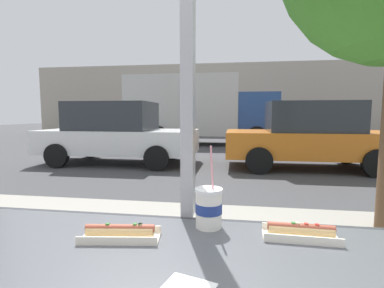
# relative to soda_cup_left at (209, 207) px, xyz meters

# --- Properties ---
(ground_plane) EXTENTS (60.00, 60.00, 0.00)m
(ground_plane) POSITION_rel_soda_cup_left_xyz_m (-0.10, 8.05, -1.08)
(ground_plane) COLOR #424244
(sidewalk_strip) EXTENTS (16.00, 2.80, 0.10)m
(sidewalk_strip) POSITION_rel_soda_cup_left_xyz_m (-0.10, 1.65, -1.03)
(sidewalk_strip) COLOR #9E998E
(sidewalk_strip) RESTS_ON ground
(window_wall) EXTENTS (2.77, 0.20, 2.90)m
(window_wall) POSITION_rel_soda_cup_left_xyz_m (-0.10, 0.13, 0.70)
(window_wall) COLOR #2D2D33
(window_wall) RESTS_ON ground
(building_facade_far) EXTENTS (28.00, 1.20, 4.77)m
(building_facade_far) POSITION_rel_soda_cup_left_xyz_m (-0.10, 18.90, 1.31)
(building_facade_far) COLOR #A89E8E
(building_facade_far) RESTS_ON ground
(soda_cup_left) EXTENTS (0.10, 0.10, 0.30)m
(soda_cup_left) POSITION_rel_soda_cup_left_xyz_m (0.00, 0.00, 0.00)
(soda_cup_left) COLOR silver
(soda_cup_left) RESTS_ON window_counter
(hotdog_tray_near) EXTENTS (0.27, 0.13, 0.05)m
(hotdog_tray_near) POSITION_rel_soda_cup_left_xyz_m (-0.28, -0.15, -0.05)
(hotdog_tray_near) COLOR beige
(hotdog_tray_near) RESTS_ON window_counter
(hotdog_tray_far) EXTENTS (0.25, 0.11, 0.05)m
(hotdog_tray_far) POSITION_rel_soda_cup_left_xyz_m (0.31, -0.05, -0.05)
(hotdog_tray_far) COLOR silver
(hotdog_tray_far) RESTS_ON window_counter
(napkin_wrapper) EXTENTS (0.14, 0.12, 0.00)m
(napkin_wrapper) POSITION_rel_soda_cup_left_xyz_m (-0.01, -0.38, -0.07)
(napkin_wrapper) COLOR white
(napkin_wrapper) RESTS_ON window_counter
(parked_car_white) EXTENTS (4.40, 2.00, 1.75)m
(parked_car_white) POSITION_rel_soda_cup_left_xyz_m (-3.26, 6.75, -0.20)
(parked_car_white) COLOR silver
(parked_car_white) RESTS_ON ground
(parked_car_orange) EXTENTS (4.16, 1.99, 1.73)m
(parked_car_orange) POSITION_rel_soda_cup_left_xyz_m (1.97, 6.75, -0.21)
(parked_car_orange) COLOR orange
(parked_car_orange) RESTS_ON ground
(box_truck) EXTENTS (6.88, 2.44, 3.16)m
(box_truck) POSITION_rel_soda_cup_left_xyz_m (-1.68, 12.38, 0.62)
(box_truck) COLOR beige
(box_truck) RESTS_ON ground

